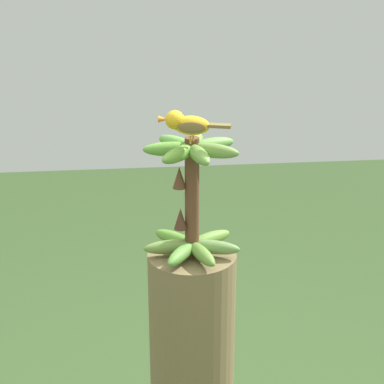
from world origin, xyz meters
The scene contains 2 objects.
banana_bunch centered at (0.00, 0.00, 1.28)m, with size 0.27×0.27×0.34m.
perched_bird centered at (-0.04, 0.02, 1.50)m, with size 0.08×0.18×0.08m.
Camera 1 is at (-1.68, 0.18, 1.95)m, focal length 63.49 mm.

